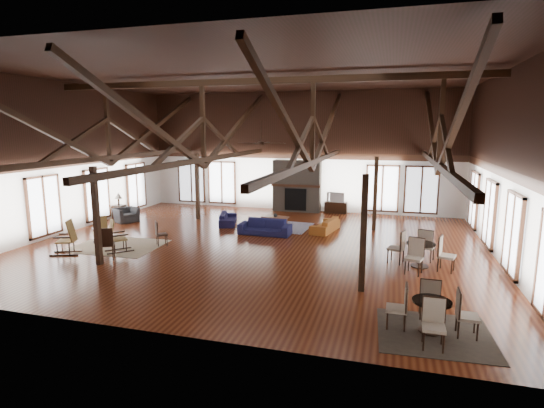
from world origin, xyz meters
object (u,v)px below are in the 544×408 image
(cafe_table_near, at_px, (431,310))
(tv_console, at_px, (336,207))
(sofa_navy_left, at_px, (228,219))
(coffee_table, at_px, (275,218))
(sofa_navy_front, at_px, (265,227))
(cafe_table_far, at_px, (421,250))
(armchair, at_px, (126,215))
(sofa_orange, at_px, (325,225))

(cafe_table_near, height_order, tv_console, cafe_table_near)
(tv_console, bearing_deg, sofa_navy_left, -137.70)
(sofa_navy_left, distance_m, coffee_table, 2.13)
(sofa_navy_front, distance_m, sofa_navy_left, 2.50)
(cafe_table_near, height_order, cafe_table_far, cafe_table_far)
(sofa_navy_left, relative_size, armchair, 1.76)
(sofa_orange, distance_m, armchair, 8.98)
(sofa_orange, relative_size, armchair, 1.89)
(sofa_navy_front, height_order, sofa_navy_left, sofa_navy_front)
(sofa_navy_left, xyz_separation_m, cafe_table_far, (7.83, -3.91, 0.27))
(sofa_navy_left, bearing_deg, cafe_table_far, -133.08)
(sofa_orange, height_order, tv_console, tv_console)
(tv_console, bearing_deg, coffee_table, -120.10)
(armchair, distance_m, tv_console, 10.03)
(sofa_orange, relative_size, coffee_table, 1.52)
(sofa_navy_left, xyz_separation_m, armchair, (-4.63, -0.81, 0.07))
(sofa_navy_front, bearing_deg, armchair, 176.47)
(cafe_table_far, bearing_deg, armchair, 166.01)
(sofa_navy_front, xyz_separation_m, cafe_table_far, (5.73, -2.57, 0.22))
(sofa_navy_front, bearing_deg, sofa_navy_left, 148.49)
(coffee_table, bearing_deg, sofa_navy_front, -80.68)
(sofa_orange, relative_size, tv_console, 1.66)
(sofa_navy_left, relative_size, tv_console, 1.55)
(coffee_table, relative_size, tv_console, 1.09)
(sofa_navy_front, height_order, armchair, armchair)
(sofa_navy_front, bearing_deg, cafe_table_near, -49.69)
(sofa_navy_front, distance_m, sofa_orange, 2.53)
(sofa_navy_left, height_order, armchair, armchair)
(sofa_navy_front, relative_size, sofa_navy_left, 1.22)
(tv_console, bearing_deg, sofa_orange, -88.81)
(cafe_table_near, relative_size, tv_console, 1.66)
(cafe_table_far, bearing_deg, coffee_table, 144.40)
(armchair, bearing_deg, cafe_table_near, -90.08)
(cafe_table_far, distance_m, tv_console, 8.57)
(armchair, relative_size, cafe_table_near, 0.53)
(coffee_table, bearing_deg, cafe_table_far, -25.97)
(coffee_table, distance_m, cafe_table_far, 7.03)
(tv_console, bearing_deg, cafe_table_near, -73.74)
(sofa_orange, height_order, armchair, armchair)
(sofa_navy_front, distance_m, tv_console, 5.63)
(armchair, xyz_separation_m, cafe_table_near, (12.43, -7.49, 0.16))
(sofa_navy_front, xyz_separation_m, sofa_orange, (2.23, 1.19, -0.04))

